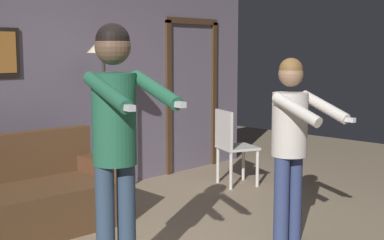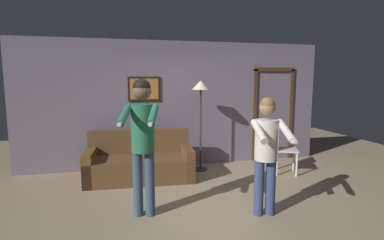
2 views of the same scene
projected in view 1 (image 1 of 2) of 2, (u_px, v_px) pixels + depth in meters
back_wall_assembly at (51, 82)px, 5.79m from camera, size 6.40×0.10×2.60m
couch at (15, 204)px, 4.80m from camera, size 1.95×0.96×0.87m
torchiere_lamp at (104, 62)px, 5.70m from camera, size 0.35×0.35×1.80m
person_standing_left at (116, 128)px, 3.59m from camera, size 0.54×0.78×1.83m
person_standing_right at (291, 134)px, 4.49m from camera, size 0.50×0.69×1.59m
dining_chair_distant at (231, 143)px, 6.51m from camera, size 0.55×0.55×0.93m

